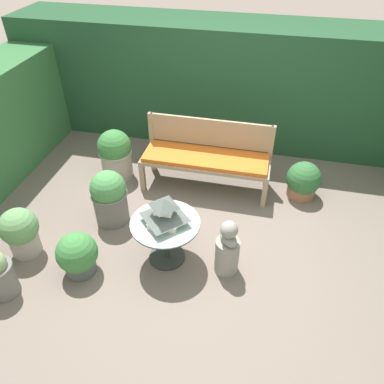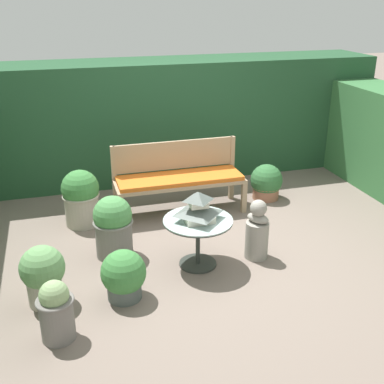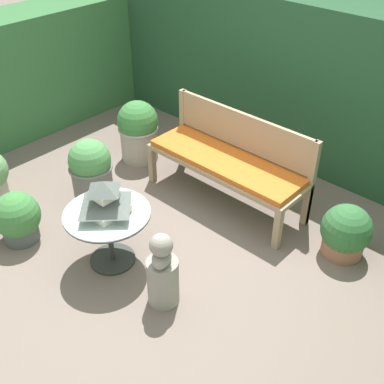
% 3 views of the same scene
% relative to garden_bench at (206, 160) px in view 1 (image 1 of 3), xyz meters
% --- Properties ---
extents(ground, '(30.00, 30.00, 0.00)m').
position_rel_garden_bench_xyz_m(ground, '(0.11, -0.92, -0.41)').
color(ground, '#75665B').
extents(foliage_hedge_back, '(6.40, 0.97, 1.68)m').
position_rel_garden_bench_xyz_m(foliage_hedge_back, '(0.11, 1.46, 0.43)').
color(foliage_hedge_back, '#234C2D').
rests_on(foliage_hedge_back, ground).
extents(garden_bench, '(1.59, 0.52, 0.48)m').
position_rel_garden_bench_xyz_m(garden_bench, '(0.00, 0.00, 0.00)').
color(garden_bench, tan).
rests_on(garden_bench, ground).
extents(bench_backrest, '(1.59, 0.06, 0.85)m').
position_rel_garden_bench_xyz_m(bench_backrest, '(-0.00, 0.24, 0.21)').
color(bench_backrest, tan).
rests_on(bench_backrest, ground).
extents(patio_table, '(0.69, 0.69, 0.50)m').
position_rel_garden_bench_xyz_m(patio_table, '(-0.15, -1.28, -0.02)').
color(patio_table, '#2D332D').
rests_on(patio_table, ground).
extents(pagoda_birdhouse, '(0.38, 0.38, 0.30)m').
position_rel_garden_bench_xyz_m(pagoda_birdhouse, '(-0.15, -1.28, 0.22)').
color(pagoda_birdhouse, silver).
rests_on(pagoda_birdhouse, patio_table).
extents(garden_bust, '(0.25, 0.28, 0.64)m').
position_rel_garden_bench_xyz_m(garden_bust, '(0.48, -1.30, -0.13)').
color(garden_bust, gray).
rests_on(garden_bust, ground).
extents(potted_plant_patio_mid, '(0.42, 0.42, 0.66)m').
position_rel_garden_bench_xyz_m(potted_plant_patio_mid, '(-0.93, -0.85, -0.07)').
color(potted_plant_patio_mid, slate).
rests_on(potted_plant_patio_mid, ground).
extents(potted_plant_table_far, '(0.44, 0.44, 0.67)m').
position_rel_garden_bench_xyz_m(potted_plant_table_far, '(-1.20, -0.01, -0.07)').
color(potted_plant_table_far, '#ADA393').
rests_on(potted_plant_table_far, ground).
extents(potted_plant_table_near, '(0.41, 0.41, 0.47)m').
position_rel_garden_bench_xyz_m(potted_plant_table_near, '(-0.95, -1.65, -0.19)').
color(potted_plant_table_near, '#4C5651').
rests_on(potted_plant_table_near, ground).
extents(potted_plant_hedge_corner, '(0.39, 0.39, 0.56)m').
position_rel_garden_bench_xyz_m(potted_plant_hedge_corner, '(-1.63, -1.53, -0.12)').
color(potted_plant_hedge_corner, '#ADA393').
rests_on(potted_plant_hedge_corner, ground).
extents(potted_plant_path_edge, '(0.42, 0.42, 0.47)m').
position_rel_garden_bench_xyz_m(potted_plant_path_edge, '(1.22, 0.10, -0.20)').
color(potted_plant_path_edge, '#9E664C').
rests_on(potted_plant_path_edge, ground).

